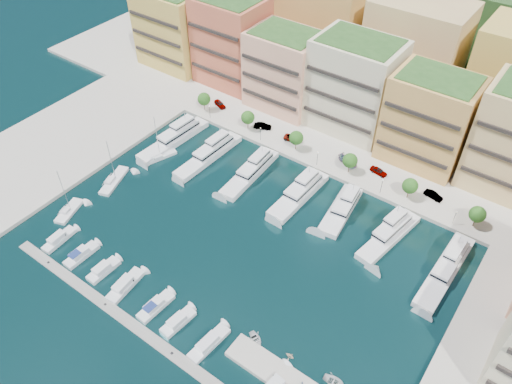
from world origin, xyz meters
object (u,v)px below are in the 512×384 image
tree_1 (248,118)px  person_0 (302,384)px  yacht_0 (176,137)px  cruiser_3 (125,285)px  tree_5 (478,214)px  car_4 (379,171)px  sailboat_1 (114,181)px  tree_2 (296,138)px  car_1 (263,126)px  yacht_6 (447,267)px  cruiser_6 (209,344)px  yacht_2 (252,170)px  yacht_5 (390,233)px  lamppost_2 (318,156)px  yacht_3 (300,192)px  cruiser_1 (81,255)px  car_3 (348,161)px  tree_0 (204,99)px  lamppost_3 (382,184)px  sailboat_2 (159,157)px  yacht_1 (211,153)px  cruiser_2 (103,270)px  tender_0 (256,339)px  yacht_4 (342,208)px  tender_2 (335,382)px  car_2 (293,138)px  tree_3 (350,161)px  lamppost_0 (210,110)px  cruiser_5 (178,322)px  cruiser_4 (155,307)px  lamppost_1 (260,132)px  car_5 (433,195)px  sailboat_0 (69,211)px  lamppost_4 (455,216)px  car_0 (220,104)px

tree_1 → person_0: 76.30m
yacht_0 → cruiser_3: bearing=-59.2°
tree_5 → car_4: tree_5 is taller
sailboat_1 → person_0: 69.52m
tree_2 → car_1: size_ratio=1.15×
yacht_6 → cruiser_6: bearing=-124.4°
yacht_2 → yacht_5: 38.09m
lamppost_2 → yacht_3: bearing=-78.9°
yacht_6 → car_4: bearing=142.6°
cruiser_1 → car_3: 68.93m
tree_0 → lamppost_3: (58.00, -2.30, -0.92)m
yacht_3 → sailboat_2: (-38.33, -9.73, -0.90)m
yacht_1 → cruiser_2: yacht_1 is taller
sailboat_2 → tender_0: bearing=-28.5°
yacht_4 → cruiser_2: yacht_4 is taller
tender_2 → car_2: bearing=32.8°
yacht_6 → sailboat_1: sailboat_1 is taller
cruiser_1 → person_0: bearing=3.2°
tree_3 → lamppost_0: size_ratio=1.35×
tree_5 → cruiser_5: (-37.47, -58.08, -4.20)m
yacht_0 → car_4: bearing=20.2°
lamppost_3 → yacht_4: bearing=-115.4°
yacht_3 → sailboat_2: 39.55m
tree_0 → cruiser_2: 62.00m
cruiser_6 → tree_1: bearing=120.5°
yacht_5 → cruiser_5: 50.41m
tree_0 → lamppost_0: tree_0 is taller
lamppost_3 → car_1: (-38.70, 4.77, -2.01)m
yacht_6 → cruiser_4: yacht_6 is taller
lamppost_1 → car_5: lamppost_1 is taller
tree_2 → car_3: 14.79m
cruiser_4 → tree_0: bearing=122.2°
sailboat_0 → car_2: 60.84m
sailboat_2 → car_3: (42.27, 26.41, 1.48)m
yacht_4 → lamppost_4: bearing=24.1°
lamppost_0 → tender_2: (68.85, -48.48, -3.39)m
lamppost_4 → tender_0: size_ratio=1.19×
yacht_0 → car_2: 32.51m
yacht_4 → car_2: size_ratio=3.38×
tree_2 → car_0: bearing=172.0°
lamppost_0 → yacht_4: size_ratio=0.23×
yacht_3 → sailboat_2: sailboat_2 is taller
lamppost_1 → car_3: bearing=12.3°
lamppost_4 → tree_1: bearing=177.8°
tender_2 → car_3: 60.01m
yacht_2 → cruiser_5: (14.72, -43.87, -0.66)m
yacht_1 → cruiser_3: bearing=-73.0°
lamppost_2 → sailboat_1: 52.11m
lamppost_1 → car_0: (-19.58, 6.47, -2.03)m
lamppost_3 → tender_2: 50.82m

